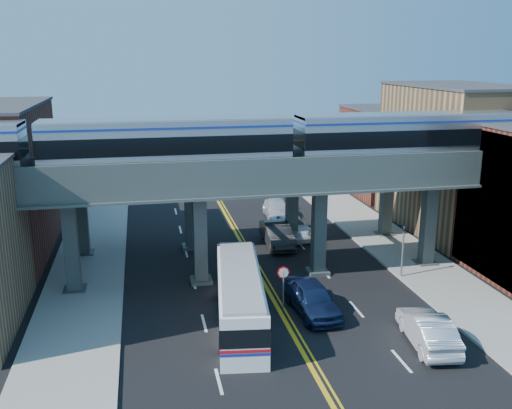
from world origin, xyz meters
TOP-DOWN VIEW (x-y plane):
  - ground at (0.00, 0.00)m, footprint 120.00×120.00m
  - sidewalk_west at (-11.50, 10.00)m, footprint 5.00×70.00m
  - sidewalk_east at (11.50, 10.00)m, footprint 5.00×70.00m
  - building_west_c at (-18.50, 29.00)m, footprint 8.00×10.00m
  - building_east_b at (18.50, 16.00)m, footprint 8.00×14.00m
  - building_east_c at (18.50, 29.00)m, footprint 8.00×10.00m
  - mural_panel at (14.55, 4.00)m, footprint 0.10×9.50m
  - elevated_viaduct_near at (0.00, 8.00)m, footprint 52.00×3.60m
  - elevated_viaduct_far at (0.00, 15.00)m, footprint 52.00×3.60m
  - transit_train at (-5.84, 8.00)m, footprint 46.86×2.94m
  - stop_sign at (0.30, 3.00)m, footprint 0.76×0.09m
  - traffic_signal at (9.20, 6.00)m, footprint 0.15×0.18m
  - transit_bus at (-2.50, 1.83)m, footprint 3.76×11.10m
  - car_lane_a at (1.80, 2.11)m, footprint 2.52×5.50m
  - car_lane_b at (2.67, 14.26)m, footprint 2.03×5.56m
  - car_lane_c at (4.38, 16.27)m, footprint 2.75×5.72m
  - car_lane_d at (4.50, 21.87)m, footprint 2.68×5.69m
  - car_parked_curb at (6.50, -2.72)m, footprint 2.51×5.41m

SIDE VIEW (x-z plane):
  - ground at x=0.00m, z-range 0.00..0.00m
  - sidewalk_west at x=-11.50m, z-range 0.00..0.16m
  - sidewalk_east at x=11.50m, z-range 0.00..0.16m
  - car_lane_c at x=4.38m, z-range 0.00..1.57m
  - car_lane_d at x=4.50m, z-range 0.00..1.61m
  - car_parked_curb at x=6.50m, z-range 0.00..1.72m
  - car_lane_b at x=2.67m, z-range 0.00..1.82m
  - car_lane_a at x=1.80m, z-range 0.00..1.83m
  - transit_bus at x=-2.50m, z-range 0.04..2.84m
  - stop_sign at x=0.30m, z-range 0.44..3.07m
  - traffic_signal at x=9.20m, z-range 0.25..4.35m
  - building_west_c at x=-18.50m, z-range 0.00..8.00m
  - building_east_c at x=18.50m, z-range 0.00..9.00m
  - mural_panel at x=14.55m, z-range 0.00..9.50m
  - building_east_b at x=18.50m, z-range 0.00..12.00m
  - elevated_viaduct_near at x=0.00m, z-range 2.77..10.17m
  - elevated_viaduct_far at x=0.00m, z-range 2.77..10.17m
  - transit_train at x=-5.84m, z-range 7.54..10.96m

